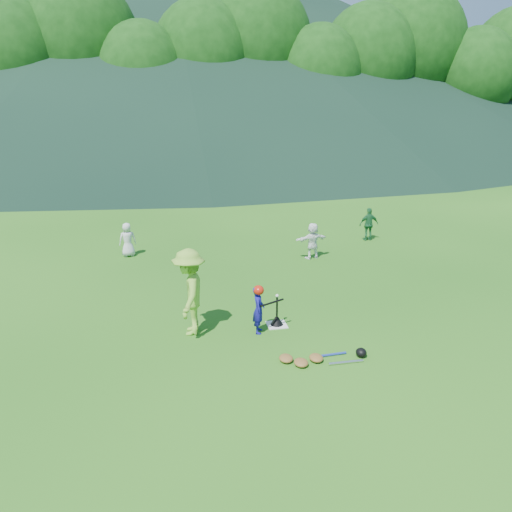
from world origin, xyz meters
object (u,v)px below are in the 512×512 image
(adult_coach, at_px, (190,292))
(home_plate, at_px, (277,325))
(equipment_pile, at_px, (316,358))
(fielder_a, at_px, (128,240))
(batting_tee, at_px, (277,320))
(batter_child, at_px, (259,310))
(fielder_d, at_px, (313,241))
(fielder_c, at_px, (369,224))

(adult_coach, bearing_deg, home_plate, 99.31)
(home_plate, relative_size, equipment_pile, 0.25)
(adult_coach, distance_m, fielder_a, 6.28)
(home_plate, distance_m, equipment_pile, 1.80)
(fielder_a, bearing_deg, adult_coach, 96.29)
(equipment_pile, bearing_deg, batting_tee, 102.88)
(batter_child, bearing_deg, fielder_d, -17.10)
(batter_child, distance_m, equipment_pile, 1.80)
(home_plate, distance_m, adult_coach, 2.20)
(batter_child, height_order, adult_coach, adult_coach)
(adult_coach, xyz_separation_m, fielder_a, (-1.64, 6.04, -0.41))
(adult_coach, height_order, equipment_pile, adult_coach)
(home_plate, relative_size, batting_tee, 0.66)
(fielder_c, bearing_deg, fielder_a, 2.55)
(fielder_c, relative_size, fielder_d, 1.02)
(home_plate, height_order, equipment_pile, equipment_pile)
(adult_coach, height_order, fielder_d, adult_coach)
(fielder_a, bearing_deg, batter_child, 107.46)
(adult_coach, xyz_separation_m, fielder_d, (4.27, 4.65, -0.38))
(fielder_a, distance_m, fielder_d, 6.07)
(batter_child, relative_size, batting_tee, 1.61)
(fielder_a, xyz_separation_m, batting_tee, (3.61, -6.06, -0.44))
(fielder_a, height_order, fielder_d, fielder_d)
(fielder_c, distance_m, fielder_d, 3.13)
(fielder_d, bearing_deg, fielder_c, -159.94)
(batting_tee, xyz_separation_m, equipment_pile, (0.40, -1.76, -0.06))
(batter_child, height_order, fielder_c, fielder_c)
(fielder_d, distance_m, batting_tee, 5.22)
(equipment_pile, bearing_deg, batter_child, 120.69)
(batting_tee, height_order, equipment_pile, batting_tee)
(fielder_a, distance_m, batting_tee, 7.07)
(equipment_pile, bearing_deg, fielder_c, 60.56)
(fielder_a, relative_size, fielder_c, 0.93)
(fielder_d, bearing_deg, batting_tee, 51.98)
(home_plate, height_order, batter_child, batter_child)
(home_plate, bearing_deg, batting_tee, 0.00)
(batter_child, xyz_separation_m, fielder_c, (5.44, 6.58, 0.06))
(batter_child, xyz_separation_m, adult_coach, (-1.49, 0.28, 0.43))
(fielder_c, bearing_deg, batter_child, 51.24)
(home_plate, relative_size, batter_child, 0.41)
(batter_child, relative_size, fielder_c, 0.90)
(batting_tee, distance_m, equipment_pile, 1.80)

